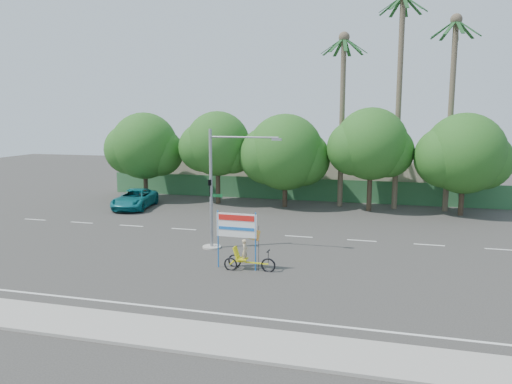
# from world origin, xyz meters

# --- Properties ---
(ground) EXTENTS (120.00, 120.00, 0.00)m
(ground) POSITION_xyz_m (0.00, 0.00, 0.00)
(ground) COLOR #33302D
(ground) RESTS_ON ground
(sidewalk_near) EXTENTS (50.00, 2.40, 0.12)m
(sidewalk_near) POSITION_xyz_m (0.00, -7.50, 0.06)
(sidewalk_near) COLOR gray
(sidewalk_near) RESTS_ON ground
(fence) EXTENTS (38.00, 0.08, 2.00)m
(fence) POSITION_xyz_m (0.00, 21.50, 1.00)
(fence) COLOR #336B3D
(fence) RESTS_ON ground
(building_left) EXTENTS (12.00, 8.00, 4.00)m
(building_left) POSITION_xyz_m (-10.00, 26.00, 2.00)
(building_left) COLOR #B3A48E
(building_left) RESTS_ON ground
(building_right) EXTENTS (14.00, 8.00, 3.60)m
(building_right) POSITION_xyz_m (8.00, 26.00, 1.80)
(building_right) COLOR #B3A48E
(building_right) RESTS_ON ground
(tree_far_left) EXTENTS (7.14, 6.00, 7.96)m
(tree_far_left) POSITION_xyz_m (-14.05, 18.00, 4.76)
(tree_far_left) COLOR #473828
(tree_far_left) RESTS_ON ground
(tree_left) EXTENTS (6.66, 5.60, 8.07)m
(tree_left) POSITION_xyz_m (-7.05, 18.00, 5.06)
(tree_left) COLOR #473828
(tree_left) RESTS_ON ground
(tree_center) EXTENTS (7.62, 6.40, 7.85)m
(tree_center) POSITION_xyz_m (-1.05, 18.00, 4.47)
(tree_center) COLOR #473828
(tree_center) RESTS_ON ground
(tree_right) EXTENTS (6.90, 5.80, 8.36)m
(tree_right) POSITION_xyz_m (5.95, 18.00, 5.24)
(tree_right) COLOR #473828
(tree_right) RESTS_ON ground
(tree_far_right) EXTENTS (7.38, 6.20, 7.94)m
(tree_far_right) POSITION_xyz_m (12.95, 18.00, 4.64)
(tree_far_right) COLOR #473828
(tree_far_right) RESTS_ON ground
(palm_tall) EXTENTS (3.73, 3.79, 17.45)m
(palm_tall) POSITION_xyz_m (8.00, 19.50, 10.46)
(palm_tall) COLOR #70604C
(palm_tall) RESTS_ON ground
(palm_mid) EXTENTS (3.73, 3.79, 15.45)m
(palm_mid) POSITION_xyz_m (12.00, 19.50, 9.40)
(palm_mid) COLOR #70604C
(palm_mid) RESTS_ON ground
(palm_short) EXTENTS (3.73, 3.79, 14.45)m
(palm_short) POSITION_xyz_m (3.50, 19.50, 8.86)
(palm_short) COLOR #70604C
(palm_short) RESTS_ON ground
(traffic_signal) EXTENTS (4.72, 1.10, 7.00)m
(traffic_signal) POSITION_xyz_m (-2.20, 3.98, 2.92)
(traffic_signal) COLOR gray
(traffic_signal) RESTS_ON ground
(trike_billboard) EXTENTS (3.11, 0.73, 3.05)m
(trike_billboard) POSITION_xyz_m (0.42, 0.50, 1.23)
(trike_billboard) COLOR black
(trike_billboard) RESTS_ON ground
(pickup_truck) EXTENTS (3.44, 5.99, 1.57)m
(pickup_truck) POSITION_xyz_m (-13.01, 14.07, 0.79)
(pickup_truck) COLOR #116E77
(pickup_truck) RESTS_ON ground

